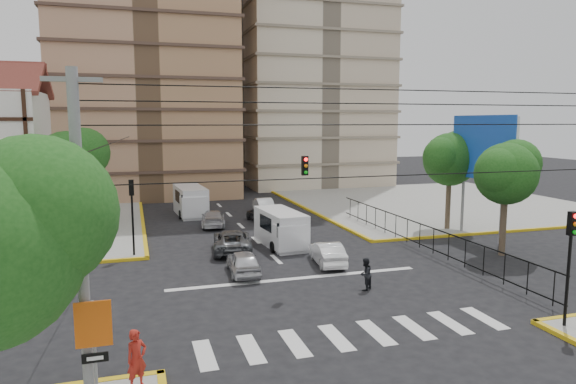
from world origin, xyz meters
name	(u,v)px	position (x,y,z in m)	size (l,w,h in m)	color
ground	(304,286)	(0.00, 0.00, 0.00)	(160.00, 160.00, 0.00)	black
sidewalk_ne	(434,203)	(20.00, 20.00, 0.07)	(26.00, 26.00, 0.15)	gray
crosswalk_stripes	(356,335)	(0.00, -6.00, 0.01)	(12.00, 2.40, 0.01)	silver
stop_line	(297,278)	(0.00, 1.20, 0.01)	(13.00, 0.40, 0.01)	silver
park_fence	(419,250)	(9.00, 4.50, 0.00)	(0.10, 22.50, 1.66)	black
billboard	(483,150)	(14.45, 6.00, 6.00)	(0.36, 6.20, 8.10)	slate
tree_park_a	(507,171)	(13.08, 2.01, 5.01)	(4.41, 3.60, 6.83)	#473828
tree_park_c	(451,157)	(14.09, 9.01, 5.34)	(4.65, 3.80, 7.25)	#473828
tree_tudor	(69,159)	(-11.90, 16.01, 5.22)	(5.39, 4.40, 7.43)	#473828
traffic_light_se	(570,249)	(7.80, -7.80, 3.11)	(0.28, 0.22, 4.40)	black
traffic_light_nw	(132,205)	(-7.80, 7.80, 3.11)	(0.28, 0.22, 4.40)	black
traffic_light_hanging	(320,167)	(0.00, -2.04, 5.90)	(18.00, 9.12, 0.92)	black
utility_pole_sw	(81,245)	(-9.00, -9.00, 4.77)	(1.40, 0.28, 9.00)	slate
district_sign	(94,335)	(-8.80, -9.24, 2.45)	(0.90, 0.12, 3.20)	slate
van_right_lane	(282,230)	(1.16, 7.84, 1.09)	(2.36, 5.13, 2.24)	silver
van_left_lane	(191,202)	(-3.13, 20.37, 1.18)	(2.46, 5.50, 2.42)	silver
car_silver_front_left	(243,262)	(-2.40, 2.74, 0.63)	(1.49, 3.72, 1.27)	silver
car_white_front_right	(327,253)	(2.43, 3.24, 0.63)	(1.34, 3.84, 1.27)	white
car_grey_mid_left	(232,241)	(-2.08, 7.50, 0.67)	(2.22, 4.81, 1.34)	#5A5D62
car_silver_rear_left	(213,218)	(-2.02, 15.42, 0.61)	(1.72, 4.24, 1.23)	silver
car_darkgrey_mid_right	(262,214)	(1.90, 15.95, 0.66)	(1.56, 3.87, 1.32)	#252427
car_white_rear_right	(263,205)	(3.09, 20.31, 0.63)	(1.34, 3.85, 1.27)	white
pedestrian_sw_corner	(137,359)	(-7.80, -7.87, 1.03)	(0.64, 0.42, 1.76)	#AA231A
pedestrian_crosswalk	(365,274)	(2.53, -1.41, 0.77)	(0.75, 0.58, 1.54)	black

